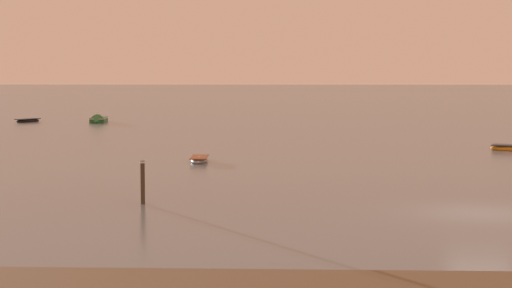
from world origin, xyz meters
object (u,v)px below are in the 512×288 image
(motorboat_moored_3, at_px, (98,121))
(mooring_post_near, at_px, (143,183))
(rowboat_moored_0, at_px, (199,160))
(rowboat_moored_4, at_px, (28,121))

(motorboat_moored_3, xyz_separation_m, mooring_post_near, (14.93, -56.97, 0.64))
(motorboat_moored_3, bearing_deg, mooring_post_near, 8.97)
(rowboat_moored_0, bearing_deg, mooring_post_near, 176.29)
(motorboat_moored_3, relative_size, rowboat_moored_4, 1.39)
(rowboat_moored_0, bearing_deg, motorboat_moored_3, 19.32)
(rowboat_moored_4, xyz_separation_m, mooring_post_near, (23.16, -58.17, 0.71))
(rowboat_moored_4, distance_m, mooring_post_near, 62.62)
(rowboat_moored_4, relative_size, mooring_post_near, 1.68)
(motorboat_moored_3, height_order, mooring_post_near, mooring_post_near)
(rowboat_moored_0, xyz_separation_m, rowboat_moored_4, (-23.75, 41.69, 0.01))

